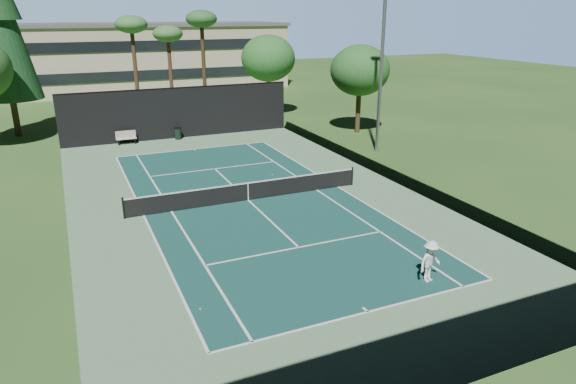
# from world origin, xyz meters

# --- Properties ---
(ground) EXTENTS (160.00, 160.00, 0.00)m
(ground) POSITION_xyz_m (0.00, 0.00, 0.00)
(ground) COLOR #305921
(ground) RESTS_ON ground
(apron_slab) EXTENTS (18.00, 32.00, 0.01)m
(apron_slab) POSITION_xyz_m (0.00, 0.00, 0.01)
(apron_slab) COLOR #638D64
(apron_slab) RESTS_ON ground
(court_surface) EXTENTS (10.97, 23.77, 0.01)m
(court_surface) POSITION_xyz_m (0.00, 0.00, 0.01)
(court_surface) COLOR #164741
(court_surface) RESTS_ON ground
(court_lines) EXTENTS (11.07, 23.87, 0.01)m
(court_lines) POSITION_xyz_m (0.00, 0.00, 0.02)
(court_lines) COLOR white
(court_lines) RESTS_ON ground
(tennis_net) EXTENTS (12.90, 0.10, 1.10)m
(tennis_net) POSITION_xyz_m (0.00, 0.00, 0.56)
(tennis_net) COLOR black
(tennis_net) RESTS_ON ground
(fence) EXTENTS (18.04, 32.05, 4.03)m
(fence) POSITION_xyz_m (0.00, 0.06, 2.01)
(fence) COLOR black
(fence) RESTS_ON ground
(player) EXTENTS (1.16, 0.83, 1.63)m
(player) POSITION_xyz_m (3.24, -10.96, 0.81)
(player) COLOR white
(player) RESTS_ON ground
(tennis_ball_a) EXTENTS (0.07, 0.07, 0.07)m
(tennis_ball_a) POSITION_xyz_m (-5.10, -9.45, 0.04)
(tennis_ball_a) COLOR #BBD931
(tennis_ball_a) RESTS_ON ground
(tennis_ball_b) EXTENTS (0.07, 0.07, 0.07)m
(tennis_ball_b) POSITION_xyz_m (-2.54, 1.30, 0.04)
(tennis_ball_b) COLOR #BFDA31
(tennis_ball_b) RESTS_ON ground
(tennis_ball_c) EXTENTS (0.07, 0.07, 0.07)m
(tennis_ball_c) POSITION_xyz_m (2.89, 3.67, 0.03)
(tennis_ball_c) COLOR yellow
(tennis_ball_c) RESTS_ON ground
(tennis_ball_d) EXTENTS (0.06, 0.06, 0.06)m
(tennis_ball_d) POSITION_xyz_m (-6.33, 2.89, 0.03)
(tennis_ball_d) COLOR #BFDD32
(tennis_ball_d) RESTS_ON ground
(park_bench) EXTENTS (1.50, 0.45, 1.02)m
(park_bench) POSITION_xyz_m (-4.31, 15.56, 0.55)
(park_bench) COLOR beige
(park_bench) RESTS_ON ground
(trash_bin) EXTENTS (0.56, 0.56, 0.95)m
(trash_bin) POSITION_xyz_m (-0.35, 15.53, 0.48)
(trash_bin) COLOR black
(trash_bin) RESTS_ON ground
(palm_a) EXTENTS (2.80, 2.80, 9.32)m
(palm_a) POSITION_xyz_m (-2.00, 24.00, 8.19)
(palm_a) COLOR #4C3320
(palm_a) RESTS_ON ground
(palm_b) EXTENTS (2.80, 2.80, 8.42)m
(palm_b) POSITION_xyz_m (1.50, 26.00, 7.36)
(palm_b) COLOR #4F3222
(palm_b) RESTS_ON ground
(palm_c) EXTENTS (2.80, 2.80, 9.77)m
(palm_c) POSITION_xyz_m (4.00, 23.00, 8.60)
(palm_c) COLOR #3F2D1B
(palm_c) RESTS_ON ground
(decid_tree_a) EXTENTS (5.12, 5.12, 7.62)m
(decid_tree_a) POSITION_xyz_m (10.00, 22.00, 5.42)
(decid_tree_a) COLOR #432F1C
(decid_tree_a) RESTS_ON ground
(decid_tree_b) EXTENTS (4.80, 4.80, 7.14)m
(decid_tree_b) POSITION_xyz_m (14.00, 12.00, 5.08)
(decid_tree_b) COLOR #4B3820
(decid_tree_b) RESTS_ON ground
(campus_building) EXTENTS (40.50, 12.50, 8.30)m
(campus_building) POSITION_xyz_m (0.00, 45.98, 4.21)
(campus_building) COLOR beige
(campus_building) RESTS_ON ground
(light_pole) EXTENTS (0.90, 0.25, 12.22)m
(light_pole) POSITION_xyz_m (12.00, 6.00, 6.46)
(light_pole) COLOR #919499
(light_pole) RESTS_ON ground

